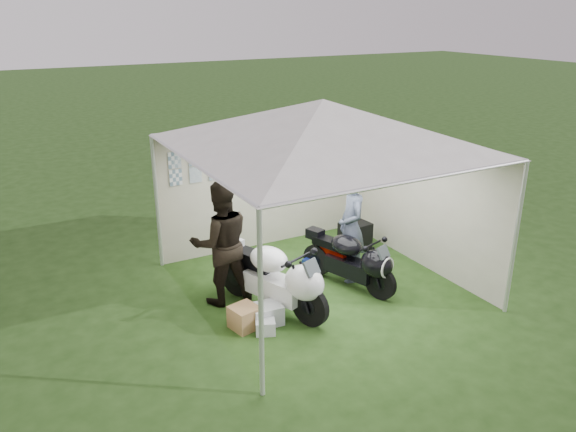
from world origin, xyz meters
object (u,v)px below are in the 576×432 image
(canopy_tent, at_px, (321,128))
(person_blue_jacket, at_px, (351,227))
(crate_0, at_px, (266,314))
(crate_1, at_px, (245,317))
(paddock_stand, at_px, (314,265))
(equipment_box, at_px, (355,236))
(person_dark_jacket, at_px, (221,243))
(motorcycle_black, at_px, (353,260))
(motorcycle_white, at_px, (277,277))
(crate_2, at_px, (265,327))

(canopy_tent, bearing_deg, person_blue_jacket, -1.44)
(person_blue_jacket, bearing_deg, crate_0, -55.05)
(person_blue_jacket, bearing_deg, crate_1, -58.67)
(paddock_stand, xyz_separation_m, equipment_box, (1.18, 0.48, 0.12))
(person_dark_jacket, bearing_deg, equipment_box, -158.45)
(crate_1, bearing_deg, paddock_stand, 30.82)
(motorcycle_black, distance_m, crate_0, 1.76)
(motorcycle_white, relative_size, person_dark_jacket, 1.02)
(equipment_box, bearing_deg, person_blue_jacket, -128.93)
(person_blue_jacket, relative_size, crate_0, 4.15)
(equipment_box, bearing_deg, crate_2, -146.79)
(motorcycle_white, relative_size, crate_1, 5.37)
(paddock_stand, bearing_deg, canopy_tent, -112.26)
(person_dark_jacket, xyz_separation_m, crate_2, (0.15, -1.14, -0.86))
(motorcycle_white, bearing_deg, motorcycle_black, -17.98)
(person_dark_jacket, relative_size, crate_0, 4.39)
(paddock_stand, height_order, person_dark_jacket, person_dark_jacket)
(person_blue_jacket, bearing_deg, equipment_box, 157.25)
(crate_2, bearing_deg, equipment_box, 33.21)
(person_blue_jacket, distance_m, crate_2, 2.31)
(person_dark_jacket, distance_m, equipment_box, 3.06)
(person_dark_jacket, height_order, person_blue_jacket, person_dark_jacket)
(crate_2, bearing_deg, motorcycle_black, 16.59)
(canopy_tent, height_order, crate_2, canopy_tent)
(person_blue_jacket, bearing_deg, motorcycle_black, -10.88)
(equipment_box, bearing_deg, motorcycle_black, -126.26)
(person_blue_jacket, xyz_separation_m, crate_0, (-1.86, -0.63, -0.76))
(crate_1, bearing_deg, person_dark_jacket, 87.58)
(crate_1, bearing_deg, equipment_box, 27.51)
(crate_0, xyz_separation_m, crate_1, (-0.32, 0.04, 0.02))
(crate_0, bearing_deg, paddock_stand, 37.15)
(person_dark_jacket, relative_size, crate_2, 7.12)
(equipment_box, height_order, crate_0, equipment_box)
(motorcycle_white, xyz_separation_m, crate_1, (-0.62, -0.19, -0.40))
(canopy_tent, relative_size, motorcycle_black, 3.26)
(motorcycle_black, distance_m, crate_2, 1.95)
(equipment_box, relative_size, crate_2, 1.92)
(person_dark_jacket, distance_m, person_blue_jacket, 2.16)
(motorcycle_black, height_order, equipment_box, motorcycle_black)
(canopy_tent, height_order, motorcycle_white, canopy_tent)
(motorcycle_white, relative_size, crate_0, 4.47)
(canopy_tent, bearing_deg, crate_1, -159.03)
(person_blue_jacket, xyz_separation_m, crate_2, (-1.99, -0.86, -0.81))
(paddock_stand, xyz_separation_m, person_dark_jacket, (-1.72, -0.18, 0.82))
(motorcycle_white, distance_m, crate_0, 0.56)
(person_blue_jacket, bearing_deg, canopy_tent, -75.26)
(paddock_stand, relative_size, person_dark_jacket, 0.19)
(canopy_tent, xyz_separation_m, paddock_stand, (0.18, 0.45, -2.44))
(motorcycle_white, bearing_deg, canopy_tent, 1.83)
(person_dark_jacket, xyz_separation_m, crate_0, (0.28, -0.91, -0.81))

